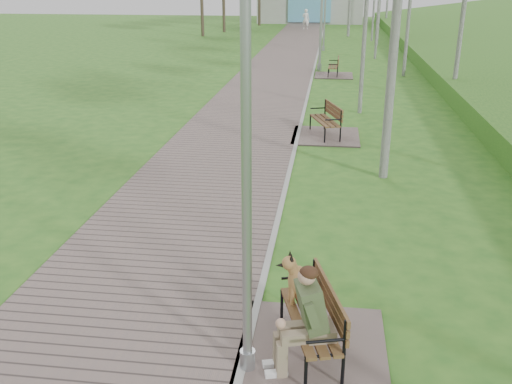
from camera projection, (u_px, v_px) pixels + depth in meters
ground at (266, 270)px, 8.87m from camera, size 120.00×120.00×0.00m
walkway at (280, 66)px, 29.00m from camera, size 3.50×67.00×0.04m
kerb at (315, 66)px, 28.78m from camera, size 0.10×67.00×0.05m
building_north at (311, 1)px, 55.58m from camera, size 10.00×5.20×4.00m
bench_main at (306, 322)px, 6.77m from camera, size 1.79×1.99×1.56m
bench_second at (325, 129)px, 16.17m from camera, size 1.88×2.08×1.15m
bench_third at (333, 72)px, 26.05m from camera, size 1.71×1.90×1.05m
lamp_post_near at (247, 197)px, 5.86m from camera, size 0.18×0.18×4.63m
lamp_post_second at (321, 17)px, 26.76m from camera, size 0.21×0.21×5.34m
lamp_post_third at (325, 12)px, 34.08m from camera, size 0.19×0.19×4.91m
pedestrian_near at (306, 19)px, 48.28m from camera, size 0.71×0.56×1.70m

